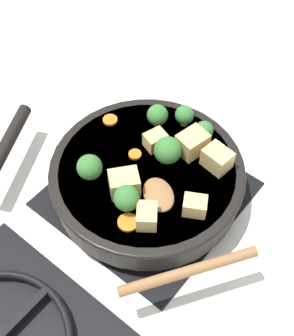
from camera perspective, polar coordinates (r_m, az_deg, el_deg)
ground_plane at (r=0.86m, az=0.00°, el=-3.24°), size 2.40×2.40×0.00m
front_burner_grate at (r=0.85m, az=0.00°, el=-2.79°), size 0.31×0.31×0.03m
skillet_pan at (r=0.81m, az=-0.18°, el=-0.97°), size 0.45×0.37×0.05m
wooden_spoon at (r=0.71m, az=3.33°, el=-8.00°), size 0.22×0.21×0.02m
tofu_cube_center_large at (r=0.79m, az=8.55°, el=1.13°), size 0.05×0.04×0.04m
tofu_cube_near_handle at (r=0.80m, az=5.54°, el=3.04°), size 0.05×0.06×0.04m
tofu_cube_east_chunk at (r=0.81m, az=1.03°, el=3.40°), size 0.04×0.04×0.03m
tofu_cube_west_chunk at (r=0.75m, az=-2.98°, el=-1.73°), size 0.06×0.06×0.04m
tofu_cube_back_piece at (r=0.73m, az=5.85°, el=-4.61°), size 0.05×0.04×0.03m
tofu_cube_front_piece at (r=0.72m, az=-0.02°, el=-5.89°), size 0.05×0.05×0.03m
broccoli_floret_near_spoon at (r=0.84m, az=4.59°, el=6.45°), size 0.03×0.03×0.04m
broccoli_floret_center_top at (r=0.76m, az=-7.01°, el=0.08°), size 0.04×0.04×0.05m
broccoli_floret_east_rim at (r=0.78m, az=2.54°, el=2.15°), size 0.05×0.05×0.05m
broccoli_floret_west_rim at (r=0.84m, az=1.28°, el=6.45°), size 0.04×0.04×0.05m
broccoli_floret_north_edge at (r=0.82m, az=6.96°, el=4.56°), size 0.03×0.03×0.04m
broccoli_floret_south_cluster at (r=0.72m, az=-2.49°, el=-3.71°), size 0.04×0.04×0.05m
carrot_slice_orange_thin at (r=0.81m, az=-1.48°, el=1.67°), size 0.02×0.02×0.01m
carrot_slice_near_center at (r=0.86m, az=-4.52°, el=5.85°), size 0.03×0.03×0.01m
carrot_slice_edge_slice at (r=0.73m, az=-2.34°, el=-6.64°), size 0.03×0.03×0.01m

